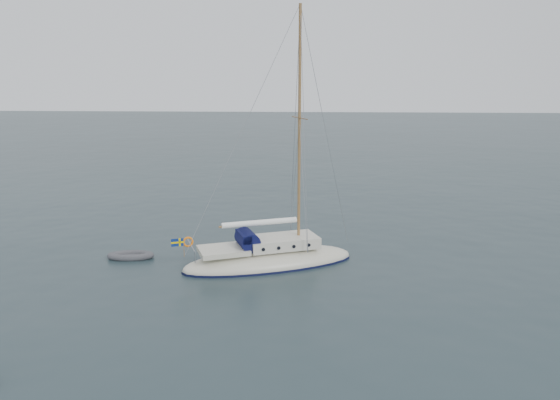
{
  "coord_description": "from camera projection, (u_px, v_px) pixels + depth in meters",
  "views": [
    {
      "loc": [
        0.47,
        -29.01,
        10.5
      ],
      "look_at": [
        -1.42,
        0.0,
        4.03
      ],
      "focal_mm": 35.0,
      "sensor_mm": 36.0,
      "label": 1
    }
  ],
  "objects": [
    {
      "name": "sailboat",
      "position": [
        269.0,
        246.0,
        31.23
      ],
      "size": [
        10.6,
        3.17,
        15.09
      ],
      "rotation": [
        0.0,
        0.0,
        0.38
      ],
      "color": "beige",
      "rests_on": "ground"
    },
    {
      "name": "ground",
      "position": [
        305.0,
        270.0,
        30.57
      ],
      "size": [
        300.0,
        300.0,
        0.0
      ],
      "primitive_type": "plane",
      "color": "black",
      "rests_on": "ground"
    },
    {
      "name": "dinghy",
      "position": [
        131.0,
        256.0,
        32.58
      ],
      "size": [
        2.79,
        1.26,
        0.4
      ],
      "rotation": [
        0.0,
        0.0,
        0.11
      ],
      "color": "#4F5054",
      "rests_on": "ground"
    }
  ]
}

